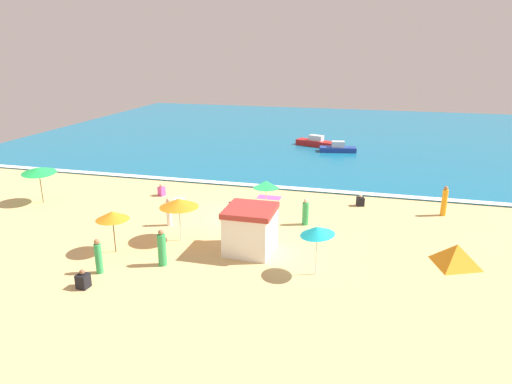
% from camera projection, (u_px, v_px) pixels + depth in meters
% --- Properties ---
extents(ground_plane, '(60.00, 60.00, 0.00)m').
position_uv_depth(ground_plane, '(240.00, 217.00, 27.45)').
color(ground_plane, '#D8B775').
extents(ocean_water, '(60.00, 44.00, 0.10)m').
position_uv_depth(ocean_water, '(309.00, 133.00, 53.23)').
color(ocean_water, '#146B93').
rests_on(ocean_water, ground_plane).
extents(wave_breaker_foam, '(57.00, 0.70, 0.01)m').
position_uv_depth(wave_breaker_foam, '(265.00, 186.00, 33.22)').
color(wave_breaker_foam, white).
rests_on(wave_breaker_foam, ocean_water).
extents(lifeguard_cabana, '(2.38, 2.49, 2.29)m').
position_uv_depth(lifeguard_cabana, '(250.00, 229.00, 22.63)').
color(lifeguard_cabana, white).
rests_on(lifeguard_cabana, ground_plane).
extents(beach_umbrella_0, '(1.82, 1.83, 2.13)m').
position_uv_depth(beach_umbrella_0, '(266.00, 185.00, 27.42)').
color(beach_umbrella_0, silver).
rests_on(beach_umbrella_0, ground_plane).
extents(beach_umbrella_1, '(2.43, 2.43, 2.31)m').
position_uv_depth(beach_umbrella_1, '(179.00, 203.00, 23.62)').
color(beach_umbrella_1, silver).
rests_on(beach_umbrella_1, ground_plane).
extents(beach_umbrella_2, '(2.95, 2.95, 2.44)m').
position_uv_depth(beach_umbrella_2, '(39.00, 170.00, 29.40)').
color(beach_umbrella_2, '#4C3823').
rests_on(beach_umbrella_2, ground_plane).
extents(beach_umbrella_3, '(1.99, 1.98, 2.37)m').
position_uv_depth(beach_umbrella_3, '(317.00, 231.00, 20.02)').
color(beach_umbrella_3, silver).
rests_on(beach_umbrella_3, ground_plane).
extents(beach_umbrella_4, '(2.29, 2.29, 2.14)m').
position_uv_depth(beach_umbrella_4, '(112.00, 215.00, 22.30)').
color(beach_umbrella_4, '#4C3823').
rests_on(beach_umbrella_4, ground_plane).
extents(beach_tent, '(2.50, 2.63, 1.00)m').
position_uv_depth(beach_tent, '(457.00, 254.00, 21.46)').
color(beach_tent, orange).
rests_on(beach_tent, ground_plane).
extents(beachgoer_0, '(0.36, 0.36, 1.84)m').
position_uv_depth(beachgoer_0, '(444.00, 202.00, 27.53)').
color(beachgoer_0, orange).
rests_on(beachgoer_0, ground_plane).
extents(beachgoer_1, '(0.40, 0.40, 1.55)m').
position_uv_depth(beachgoer_1, '(306.00, 212.00, 26.16)').
color(beachgoer_1, green).
rests_on(beachgoer_1, ground_plane).
extents(beachgoer_2, '(0.45, 0.45, 1.65)m').
position_uv_depth(beachgoer_2, '(98.00, 257.00, 20.55)').
color(beachgoer_2, green).
rests_on(beachgoer_2, ground_plane).
extents(beachgoer_3, '(0.56, 0.56, 0.76)m').
position_uv_depth(beachgoer_3, '(360.00, 201.00, 29.35)').
color(beachgoer_3, black).
rests_on(beachgoer_3, ground_plane).
extents(beachgoer_4, '(0.49, 0.49, 1.77)m').
position_uv_depth(beachgoer_4, '(162.00, 249.00, 21.28)').
color(beachgoer_4, green).
rests_on(beachgoer_4, ground_plane).
extents(beachgoer_5, '(0.50, 0.50, 0.84)m').
position_uv_depth(beachgoer_5, '(83.00, 280.00, 19.42)').
color(beachgoer_5, black).
rests_on(beachgoer_5, ground_plane).
extents(beachgoer_6, '(0.50, 0.50, 0.84)m').
position_uv_depth(beachgoer_6, '(162.00, 190.00, 31.32)').
color(beachgoer_6, '#D84CA5').
rests_on(beachgoer_6, ground_plane).
extents(beachgoer_7, '(0.42, 0.42, 1.63)m').
position_uv_depth(beachgoer_7, '(169.00, 212.00, 26.02)').
color(beachgoer_7, white).
rests_on(beachgoer_7, ground_plane).
extents(beach_towel_0, '(1.67, 1.78, 0.01)m').
position_uv_depth(beach_towel_0, '(238.00, 205.00, 29.48)').
color(beach_towel_0, black).
rests_on(beach_towel_0, ground_plane).
extents(beach_towel_1, '(0.95, 1.81, 0.01)m').
position_uv_depth(beach_towel_1, '(177.00, 201.00, 30.25)').
color(beach_towel_1, white).
rests_on(beach_towel_1, ground_plane).
extents(beach_towel_2, '(1.59, 0.91, 0.01)m').
position_uv_depth(beach_towel_2, '(269.00, 197.00, 31.02)').
color(beach_towel_2, '#D84CA5').
rests_on(beach_towel_2, ground_plane).
extents(small_boat_0, '(4.17, 2.47, 1.08)m').
position_uv_depth(small_boat_0, '(316.00, 142.00, 46.28)').
color(small_boat_0, red).
rests_on(small_boat_0, ocean_water).
extents(small_boat_1, '(3.53, 1.71, 1.01)m').
position_uv_depth(small_boat_1, '(338.00, 148.00, 43.74)').
color(small_boat_1, navy).
rests_on(small_boat_1, ocean_water).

